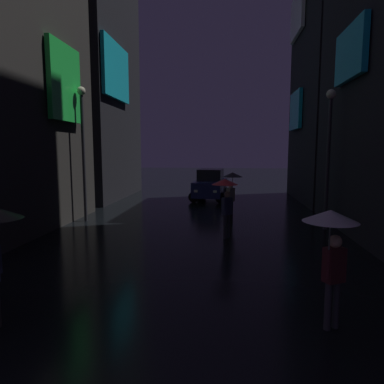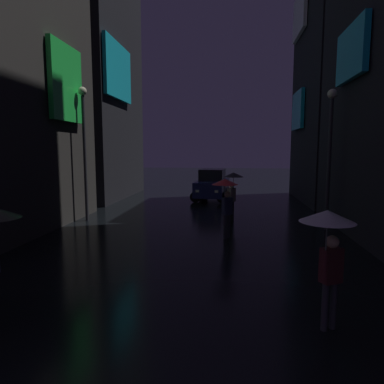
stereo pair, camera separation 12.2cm
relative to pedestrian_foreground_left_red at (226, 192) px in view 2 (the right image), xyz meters
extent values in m
cube|color=#26E54C|center=(-6.45, 1.73, 4.08)|extent=(0.20, 2.51, 3.02)
cube|color=#19D8F2|center=(-6.45, 8.26, 5.97)|extent=(0.20, 4.35, 3.18)
cube|color=#19D8F2|center=(4.25, 1.09, 4.76)|extent=(0.20, 2.73, 1.84)
cube|color=black|center=(6.40, 9.78, 6.52)|extent=(4.00, 7.72, 16.38)
cube|color=#19D8F2|center=(4.25, 10.58, 3.86)|extent=(0.20, 2.91, 2.32)
cube|color=white|center=(4.25, 11.11, 9.77)|extent=(0.20, 3.51, 2.60)
cylinder|color=#2D2D38|center=(0.12, 0.18, -1.24)|extent=(0.12, 0.12, 0.85)
cylinder|color=#2D2D38|center=(0.00, 0.05, -1.24)|extent=(0.12, 0.12, 0.85)
cube|color=#333859|center=(0.06, 0.11, -0.52)|extent=(0.39, 0.40, 0.60)
sphere|color=tan|center=(0.06, 0.11, -0.11)|extent=(0.22, 0.22, 0.22)
cylinder|color=#333859|center=(-0.03, -0.05, -0.47)|extent=(0.09, 0.09, 0.50)
cylinder|color=slate|center=(-0.03, -0.05, -0.13)|extent=(0.02, 0.02, 0.77)
cone|color=red|center=(-0.03, -0.05, 0.35)|extent=(0.90, 0.90, 0.20)
cylinder|color=black|center=(0.14, 3.13, -1.24)|extent=(0.12, 0.12, 0.85)
cylinder|color=black|center=(0.26, 3.26, -1.24)|extent=(0.12, 0.12, 0.85)
cube|color=gray|center=(0.20, 3.19, -0.52)|extent=(0.39, 0.40, 0.60)
sphere|color=beige|center=(0.20, 3.19, -0.11)|extent=(0.22, 0.22, 0.22)
cylinder|color=gray|center=(0.29, 3.36, -0.47)|extent=(0.09, 0.09, 0.50)
cylinder|color=slate|center=(0.29, 3.36, -0.13)|extent=(0.02, 0.02, 0.77)
cone|color=black|center=(0.29, 3.36, 0.35)|extent=(0.90, 0.90, 0.20)
cylinder|color=#2D2D38|center=(1.97, -5.85, -1.24)|extent=(0.12, 0.12, 0.85)
cylinder|color=#2D2D38|center=(1.81, -5.93, -1.24)|extent=(0.12, 0.12, 0.85)
cube|color=#4C1E23|center=(1.89, -5.89, -0.52)|extent=(0.40, 0.35, 0.60)
sphere|color=beige|center=(1.89, -5.89, -0.11)|extent=(0.22, 0.22, 0.22)
cylinder|color=#4C1E23|center=(1.75, -6.02, -0.47)|extent=(0.09, 0.09, 0.50)
cylinder|color=slate|center=(1.75, -6.02, -0.13)|extent=(0.02, 0.02, 0.77)
cone|color=silver|center=(1.75, -6.02, 0.35)|extent=(0.90, 0.90, 0.20)
cube|color=navy|center=(-0.98, 9.55, -0.90)|extent=(2.08, 4.24, 0.90)
cube|color=black|center=(-0.98, 9.55, -0.10)|extent=(1.61, 1.97, 0.70)
cylinder|color=black|center=(-0.31, 8.14, -1.35)|extent=(0.66, 0.28, 0.64)
cylinder|color=black|center=(-1.91, 8.30, -1.35)|extent=(0.66, 0.28, 0.64)
cylinder|color=black|center=(-0.05, 10.80, -1.35)|extent=(0.66, 0.28, 0.64)
cylinder|color=black|center=(-1.66, 10.95, -1.35)|extent=(0.66, 0.28, 0.64)
cube|color=white|center=(-0.63, 7.43, -0.90)|extent=(0.20, 0.08, 0.14)
cube|color=white|center=(-1.73, 7.54, -0.90)|extent=(0.20, 0.08, 0.14)
cylinder|color=#2D2D33|center=(-6.10, 2.46, 1.02)|extent=(0.14, 0.14, 5.38)
sphere|color=#F9EFCC|center=(-6.10, 2.46, 3.89)|extent=(0.36, 0.36, 0.36)
cylinder|color=#2D2D33|center=(3.90, 1.91, 0.83)|extent=(0.14, 0.14, 5.00)
sphere|color=#F9EFCC|center=(3.90, 1.91, 3.51)|extent=(0.36, 0.36, 0.36)
camera|label=1|loc=(0.06, -11.74, 1.42)|focal=32.00mm
camera|label=2|loc=(0.18, -11.73, 1.42)|focal=32.00mm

